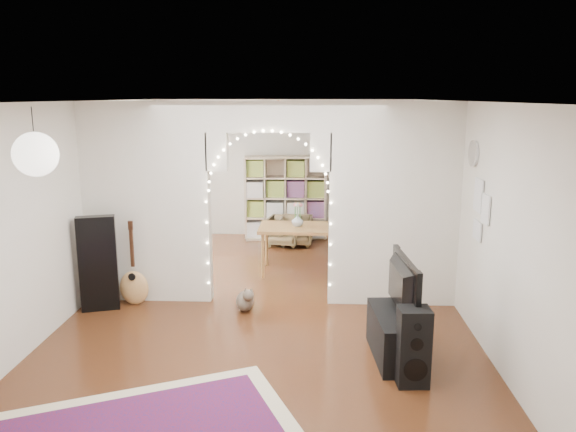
{
  "coord_description": "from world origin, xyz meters",
  "views": [
    {
      "loc": [
        0.6,
        -7.32,
        2.76
      ],
      "look_at": [
        0.24,
        0.3,
        1.13
      ],
      "focal_mm": 35.0,
      "sensor_mm": 36.0,
      "label": 1
    }
  ],
  "objects_px": {
    "acoustic_guitar": "(133,274)",
    "bookcase": "(286,197)",
    "dining_chair_left": "(284,231)",
    "dining_chair_right": "(296,231)",
    "media_console": "(393,336)",
    "dining_table": "(297,231)",
    "floor_speaker": "(413,347)"
  },
  "relations": [
    {
      "from": "bookcase",
      "to": "dining_table",
      "type": "height_order",
      "value": "bookcase"
    },
    {
      "from": "dining_chair_left",
      "to": "media_console",
      "type": "bearing_deg",
      "value": -62.41
    },
    {
      "from": "media_console",
      "to": "bookcase",
      "type": "relative_size",
      "value": 0.61
    },
    {
      "from": "acoustic_guitar",
      "to": "dining_chair_left",
      "type": "height_order",
      "value": "acoustic_guitar"
    },
    {
      "from": "acoustic_guitar",
      "to": "dining_chair_left",
      "type": "relative_size",
      "value": 1.63
    },
    {
      "from": "acoustic_guitar",
      "to": "floor_speaker",
      "type": "relative_size",
      "value": 1.26
    },
    {
      "from": "acoustic_guitar",
      "to": "dining_chair_right",
      "type": "distance_m",
      "value": 3.82
    },
    {
      "from": "acoustic_guitar",
      "to": "floor_speaker",
      "type": "xyz_separation_m",
      "value": [
        3.38,
        -1.99,
        -0.04
      ]
    },
    {
      "from": "acoustic_guitar",
      "to": "bookcase",
      "type": "relative_size",
      "value": 0.6
    },
    {
      "from": "dining_chair_left",
      "to": "dining_chair_right",
      "type": "distance_m",
      "value": 0.23
    },
    {
      "from": "dining_table",
      "to": "media_console",
      "type": "bearing_deg",
      "value": -68.82
    },
    {
      "from": "dining_chair_left",
      "to": "dining_chair_right",
      "type": "bearing_deg",
      "value": 18.46
    },
    {
      "from": "bookcase",
      "to": "dining_chair_left",
      "type": "bearing_deg",
      "value": -98.84
    },
    {
      "from": "acoustic_guitar",
      "to": "media_console",
      "type": "xyz_separation_m",
      "value": [
        3.27,
        -1.42,
        -0.18
      ]
    },
    {
      "from": "acoustic_guitar",
      "to": "dining_table",
      "type": "relative_size",
      "value": 0.81
    },
    {
      "from": "dining_table",
      "to": "floor_speaker",
      "type": "bearing_deg",
      "value": -70.27
    },
    {
      "from": "floor_speaker",
      "to": "media_console",
      "type": "height_order",
      "value": "floor_speaker"
    },
    {
      "from": "media_console",
      "to": "dining_chair_left",
      "type": "distance_m",
      "value": 4.81
    },
    {
      "from": "media_console",
      "to": "bookcase",
      "type": "height_order",
      "value": "bookcase"
    },
    {
      "from": "dining_table",
      "to": "dining_chair_left",
      "type": "xyz_separation_m",
      "value": [
        -0.3,
        1.65,
        -0.41
      ]
    },
    {
      "from": "acoustic_guitar",
      "to": "dining_chair_left",
      "type": "distance_m",
      "value": 3.68
    },
    {
      "from": "acoustic_guitar",
      "to": "bookcase",
      "type": "distance_m",
      "value": 4.2
    },
    {
      "from": "floor_speaker",
      "to": "dining_table",
      "type": "distance_m",
      "value": 3.73
    },
    {
      "from": "acoustic_guitar",
      "to": "dining_chair_right",
      "type": "bearing_deg",
      "value": 66.9
    },
    {
      "from": "floor_speaker",
      "to": "dining_chair_right",
      "type": "distance_m",
      "value": 5.36
    },
    {
      "from": "bookcase",
      "to": "dining_table",
      "type": "distance_m",
      "value": 2.25
    },
    {
      "from": "dining_chair_right",
      "to": "acoustic_guitar",
      "type": "bearing_deg",
      "value": -120.43
    },
    {
      "from": "bookcase",
      "to": "dining_table",
      "type": "relative_size",
      "value": 1.35
    },
    {
      "from": "floor_speaker",
      "to": "dining_chair_right",
      "type": "bearing_deg",
      "value": 100.33
    },
    {
      "from": "bookcase",
      "to": "dining_chair_right",
      "type": "relative_size",
      "value": 2.67
    },
    {
      "from": "floor_speaker",
      "to": "bookcase",
      "type": "xyz_separation_m",
      "value": [
        -1.53,
        5.74,
        0.42
      ]
    },
    {
      "from": "floor_speaker",
      "to": "dining_table",
      "type": "relative_size",
      "value": 0.65
    }
  ]
}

